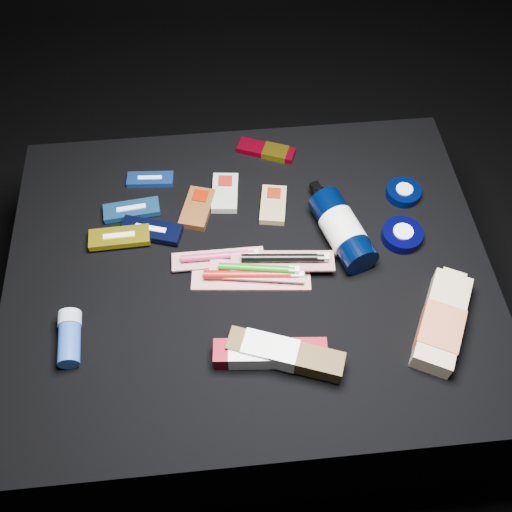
{
  "coord_description": "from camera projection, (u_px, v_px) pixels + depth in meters",
  "views": [
    {
      "loc": [
        -0.05,
        -0.63,
        1.37
      ],
      "look_at": [
        0.01,
        0.01,
        0.42
      ],
      "focal_mm": 40.0,
      "sensor_mm": 36.0,
      "label": 1
    }
  ],
  "objects": [
    {
      "name": "toothbrush_pack_3",
      "position": [
        284.0,
        260.0,
        1.13
      ],
      "size": [
        0.21,
        0.07,
        0.02
      ],
      "rotation": [
        0.0,
        0.0,
        -0.09
      ],
      "color": "#A8A39D",
      "rests_on": "cloth_table"
    },
    {
      "name": "cloth_table",
      "position": [
        250.0,
        313.0,
        1.32
      ],
      "size": [
        0.98,
        0.78,
        0.4
      ],
      "primitive_type": "cube",
      "color": "black",
      "rests_on": "ground"
    },
    {
      "name": "toothpaste_carton_green",
      "position": [
        280.0,
        353.0,
        1.02
      ],
      "size": [
        0.21,
        0.12,
        0.04
      ],
      "rotation": [
        0.0,
        0.0,
        -0.36
      ],
      "color": "#3F2E12",
      "rests_on": "cloth_table"
    },
    {
      "name": "cream_tin_upper",
      "position": [
        403.0,
        192.0,
        1.25
      ],
      "size": [
        0.08,
        0.08,
        0.02
      ],
      "rotation": [
        0.0,
        0.0,
        -0.11
      ],
      "color": "black",
      "rests_on": "cloth_table"
    },
    {
      "name": "luna_bar_2",
      "position": [
        151.0,
        230.0,
        1.19
      ],
      "size": [
        0.14,
        0.08,
        0.02
      ],
      "rotation": [
        0.0,
        0.0,
        -0.3
      ],
      "color": "black",
      "rests_on": "cloth_table"
    },
    {
      "name": "bodywash_bottle",
      "position": [
        441.0,
        323.0,
        1.06
      ],
      "size": [
        0.16,
        0.22,
        0.04
      ],
      "rotation": [
        0.0,
        0.0,
        -0.48
      ],
      "color": "#C4AC8C",
      "rests_on": "cloth_table"
    },
    {
      "name": "ground",
      "position": [
        251.0,
        349.0,
        1.49
      ],
      "size": [
        3.0,
        3.0,
        0.0
      ],
      "primitive_type": "plane",
      "color": "black",
      "rests_on": "ground"
    },
    {
      "name": "clif_bar_2",
      "position": [
        273.0,
        203.0,
        1.24
      ],
      "size": [
        0.07,
        0.11,
        0.02
      ],
      "rotation": [
        0.0,
        0.0,
        -0.18
      ],
      "color": "#9D8054",
      "rests_on": "cloth_table"
    },
    {
      "name": "toothbrush_pack_2",
      "position": [
        258.0,
        270.0,
        1.13
      ],
      "size": [
        0.19,
        0.07,
        0.02
      ],
      "rotation": [
        0.0,
        0.0,
        -0.16
      ],
      "color": "beige",
      "rests_on": "cloth_table"
    },
    {
      "name": "luna_bar_3",
      "position": [
        120.0,
        237.0,
        1.18
      ],
      "size": [
        0.13,
        0.05,
        0.02
      ],
      "rotation": [
        0.0,
        0.0,
        0.03
      ],
      "color": "gold",
      "rests_on": "cloth_table"
    },
    {
      "name": "deodorant_stick",
      "position": [
        69.0,
        337.0,
        1.04
      ],
      "size": [
        0.05,
        0.11,
        0.04
      ],
      "rotation": [
        0.0,
        0.0,
        0.05
      ],
      "color": "#224598",
      "rests_on": "cloth_table"
    },
    {
      "name": "cream_tin_lower",
      "position": [
        402.0,
        235.0,
        1.18
      ],
      "size": [
        0.08,
        0.08,
        0.03
      ],
      "rotation": [
        0.0,
        0.0,
        -0.22
      ],
      "color": "black",
      "rests_on": "cloth_table"
    },
    {
      "name": "luna_bar_1",
      "position": [
        132.0,
        210.0,
        1.22
      ],
      "size": [
        0.12,
        0.06,
        0.02
      ],
      "rotation": [
        0.0,
        0.0,
        0.1
      ],
      "color": "#2260A8",
      "rests_on": "cloth_table"
    },
    {
      "name": "toothbrush_pack_0",
      "position": [
        253.0,
        277.0,
        1.13
      ],
      "size": [
        0.24,
        0.08,
        0.03
      ],
      "rotation": [
        0.0,
        0.0,
        -0.1
      ],
      "color": "silver",
      "rests_on": "cloth_table"
    },
    {
      "name": "lotion_bottle",
      "position": [
        342.0,
        230.0,
        1.16
      ],
      "size": [
        0.12,
        0.23,
        0.07
      ],
      "rotation": [
        0.0,
        0.0,
        0.28
      ],
      "color": "black",
      "rests_on": "cloth_table"
    },
    {
      "name": "clif_bar_0",
      "position": [
        198.0,
        207.0,
        1.23
      ],
      "size": [
        0.09,
        0.12,
        0.02
      ],
      "rotation": [
        0.0,
        0.0,
        -0.3
      ],
      "color": "#582E12",
      "rests_on": "cloth_table"
    },
    {
      "name": "luna_bar_0",
      "position": [
        150.0,
        179.0,
        1.28
      ],
      "size": [
        0.11,
        0.05,
        0.01
      ],
      "rotation": [
        0.0,
        0.0,
        -0.07
      ],
      "color": "#1C4AAE",
      "rests_on": "cloth_table"
    },
    {
      "name": "power_bar",
      "position": [
        269.0,
        151.0,
        1.32
      ],
      "size": [
        0.14,
        0.09,
        0.02
      ],
      "rotation": [
        0.0,
        0.0,
        -0.39
      ],
      "color": "maroon",
      "rests_on": "cloth_table"
    },
    {
      "name": "toothpaste_carton_red",
      "position": [
        265.0,
        353.0,
        1.03
      ],
      "size": [
        0.21,
        0.06,
        0.04
      ],
      "rotation": [
        0.0,
        0.0,
        -0.08
      ],
      "color": "maroon",
      "rests_on": "cloth_table"
    },
    {
      "name": "clif_bar_1",
      "position": [
        225.0,
        191.0,
        1.26
      ],
      "size": [
        0.07,
        0.11,
        0.02
      ],
      "rotation": [
        0.0,
        0.0,
        -0.11
      ],
      "color": "#9F9E98",
      "rests_on": "cloth_table"
    },
    {
      "name": "toothbrush_pack_1",
      "position": [
        219.0,
        258.0,
        1.15
      ],
      "size": [
        0.19,
        0.04,
        0.02
      ],
      "rotation": [
        0.0,
        0.0,
        -0.0
      ],
      "color": "beige",
      "rests_on": "cloth_table"
    }
  ]
}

